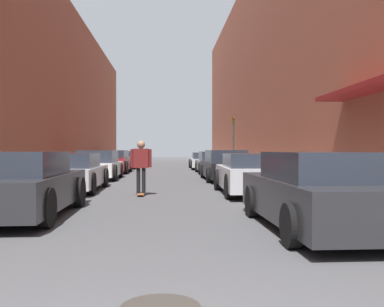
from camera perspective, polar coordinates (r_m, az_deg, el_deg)
ground at (r=21.68m, az=-4.04°, el=-3.06°), size 108.36×108.36×0.00m
curb_strip_left at (r=27.07m, az=-14.18°, el=-2.23°), size 1.80×49.25×0.12m
curb_strip_right at (r=26.98m, az=6.36°, el=-2.22°), size 1.80×49.25×0.12m
building_row_left at (r=28.00m, az=-20.12°, el=8.60°), size 4.90×49.25×10.60m
building_row_right at (r=28.08m, az=12.33°, el=11.25°), size 4.90×49.25×13.16m
parked_car_left_0 at (r=9.35m, az=-22.29°, el=-3.89°), size 2.09×4.52×1.32m
parked_car_left_1 at (r=14.56m, az=-15.98°, el=-2.46°), size 2.06×4.47×1.23m
parked_car_left_2 at (r=19.81m, az=-12.35°, el=-1.57°), size 1.89×3.98×1.32m
parked_car_left_3 at (r=25.11m, az=-10.65°, el=-1.09°), size 2.07×4.28×1.31m
parked_car_left_4 at (r=31.00m, az=-9.14°, el=-0.94°), size 1.99×4.75×1.13m
parked_car_left_5 at (r=37.09m, az=-8.26°, el=-0.63°), size 1.94×4.69×1.22m
parked_car_right_0 at (r=7.59m, az=16.57°, el=-4.97°), size 1.91×4.42×1.32m
parked_car_right_1 at (r=13.14m, az=7.98°, el=-2.72°), size 1.97×4.28×1.24m
parked_car_right_2 at (r=18.86m, az=4.40°, el=-1.66°), size 1.88×4.68×1.33m
parked_car_right_3 at (r=24.46m, az=3.03°, el=-1.24°), size 2.04×4.20×1.25m
parked_car_right_4 at (r=29.94m, az=1.56°, el=-0.98°), size 1.91×4.79×1.15m
skateboarder at (r=12.66m, az=-6.82°, el=-1.11°), size 0.62×0.78×1.63m
traffic_light at (r=26.84m, az=5.56°, el=2.30°), size 0.16×0.22×3.32m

